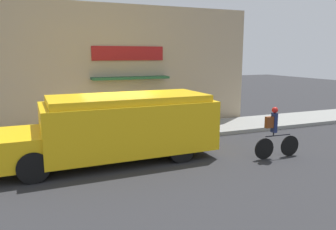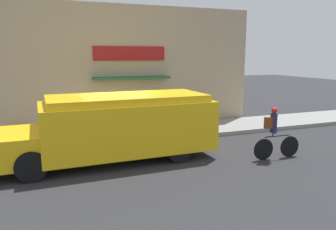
# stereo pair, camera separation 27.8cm
# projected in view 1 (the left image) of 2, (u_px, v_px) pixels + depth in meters

# --- Properties ---
(ground_plane) EXTENTS (70.00, 70.00, 0.00)m
(ground_plane) POSITION_uv_depth(u_px,v_px,m) (120.00, 147.00, 12.03)
(ground_plane) COLOR #2B2B2D
(sidewalk) EXTENTS (28.00, 2.56, 0.17)m
(sidewalk) POSITION_uv_depth(u_px,v_px,m) (112.00, 137.00, 13.18)
(sidewalk) COLOR gray
(sidewalk) RESTS_ON ground_plane
(storefront) EXTENTS (14.21, 0.86, 5.49)m
(storefront) POSITION_uv_depth(u_px,v_px,m) (103.00, 69.00, 14.09)
(storefront) COLOR tan
(storefront) RESTS_ON ground_plane
(school_bus) EXTENTS (6.99, 2.84, 2.08)m
(school_bus) POSITION_uv_depth(u_px,v_px,m) (116.00, 127.00, 10.36)
(school_bus) COLOR yellow
(school_bus) RESTS_ON ground_plane
(cyclist) EXTENTS (1.71, 0.20, 1.70)m
(cyclist) POSITION_uv_depth(u_px,v_px,m) (275.00, 134.00, 10.60)
(cyclist) COLOR black
(cyclist) RESTS_ON ground_plane
(trash_bin) EXTENTS (0.65, 0.65, 0.76)m
(trash_bin) POSITION_uv_depth(u_px,v_px,m) (192.00, 117.00, 14.87)
(trash_bin) COLOR #38383D
(trash_bin) RESTS_ON sidewalk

